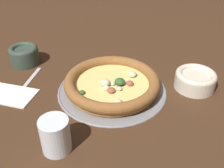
{
  "coord_description": "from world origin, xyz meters",
  "views": [
    {
      "loc": [
        0.1,
        0.64,
        0.47
      ],
      "look_at": [
        0.0,
        0.0,
        0.02
      ],
      "focal_mm": 42.0,
      "sensor_mm": 36.0,
      "label": 1
    }
  ],
  "objects_px": {
    "drinking_cup": "(55,135)",
    "fork": "(25,85)",
    "napkin": "(7,94)",
    "pizza": "(112,83)",
    "pizza_tray": "(112,90)",
    "bowl_near": "(195,79)",
    "bowl_far": "(24,55)"
  },
  "relations": [
    {
      "from": "bowl_far",
      "to": "fork",
      "type": "relative_size",
      "value": 0.55
    },
    {
      "from": "drinking_cup",
      "to": "napkin",
      "type": "xyz_separation_m",
      "value": [
        0.15,
        -0.23,
        -0.04
      ]
    },
    {
      "from": "pizza_tray",
      "to": "drinking_cup",
      "type": "bearing_deg",
      "value": 51.96
    },
    {
      "from": "fork",
      "to": "bowl_far",
      "type": "bearing_deg",
      "value": -154.31
    },
    {
      "from": "pizza_tray",
      "to": "bowl_near",
      "type": "height_order",
      "value": "bowl_near"
    },
    {
      "from": "pizza_tray",
      "to": "bowl_far",
      "type": "distance_m",
      "value": 0.35
    },
    {
      "from": "pizza_tray",
      "to": "bowl_far",
      "type": "bearing_deg",
      "value": -37.61
    },
    {
      "from": "bowl_near",
      "to": "fork",
      "type": "xyz_separation_m",
      "value": [
        0.51,
        -0.09,
        -0.03
      ]
    },
    {
      "from": "pizza_tray",
      "to": "drinking_cup",
      "type": "distance_m",
      "value": 0.27
    },
    {
      "from": "bowl_near",
      "to": "pizza_tray",
      "type": "bearing_deg",
      "value": -5.24
    },
    {
      "from": "pizza",
      "to": "bowl_near",
      "type": "relative_size",
      "value": 2.33
    },
    {
      "from": "pizza",
      "to": "fork",
      "type": "relative_size",
      "value": 1.56
    },
    {
      "from": "pizza_tray",
      "to": "fork",
      "type": "relative_size",
      "value": 1.79
    },
    {
      "from": "drinking_cup",
      "to": "napkin",
      "type": "height_order",
      "value": "drinking_cup"
    },
    {
      "from": "pizza_tray",
      "to": "bowl_far",
      "type": "relative_size",
      "value": 3.28
    },
    {
      "from": "pizza",
      "to": "napkin",
      "type": "height_order",
      "value": "pizza"
    },
    {
      "from": "pizza",
      "to": "bowl_near",
      "type": "distance_m",
      "value": 0.25
    },
    {
      "from": "pizza",
      "to": "bowl_near",
      "type": "bearing_deg",
      "value": 174.83
    },
    {
      "from": "bowl_far",
      "to": "fork",
      "type": "height_order",
      "value": "bowl_far"
    },
    {
      "from": "drinking_cup",
      "to": "bowl_near",
      "type": "bearing_deg",
      "value": -156.12
    },
    {
      "from": "fork",
      "to": "drinking_cup",
      "type": "bearing_deg",
      "value": 40.34
    },
    {
      "from": "drinking_cup",
      "to": "napkin",
      "type": "bearing_deg",
      "value": -57.56
    },
    {
      "from": "bowl_near",
      "to": "bowl_far",
      "type": "distance_m",
      "value": 0.58
    },
    {
      "from": "drinking_cup",
      "to": "fork",
      "type": "distance_m",
      "value": 0.3
    },
    {
      "from": "bowl_far",
      "to": "drinking_cup",
      "type": "height_order",
      "value": "drinking_cup"
    },
    {
      "from": "napkin",
      "to": "pizza",
      "type": "bearing_deg",
      "value": 174.83
    },
    {
      "from": "bowl_near",
      "to": "fork",
      "type": "height_order",
      "value": "bowl_near"
    },
    {
      "from": "bowl_near",
      "to": "drinking_cup",
      "type": "height_order",
      "value": "drinking_cup"
    },
    {
      "from": "drinking_cup",
      "to": "fork",
      "type": "relative_size",
      "value": 0.46
    },
    {
      "from": "pizza",
      "to": "napkin",
      "type": "distance_m",
      "value": 0.31
    },
    {
      "from": "drinking_cup",
      "to": "pizza",
      "type": "bearing_deg",
      "value": -128.12
    },
    {
      "from": "bowl_far",
      "to": "drinking_cup",
      "type": "distance_m",
      "value": 0.43
    }
  ]
}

